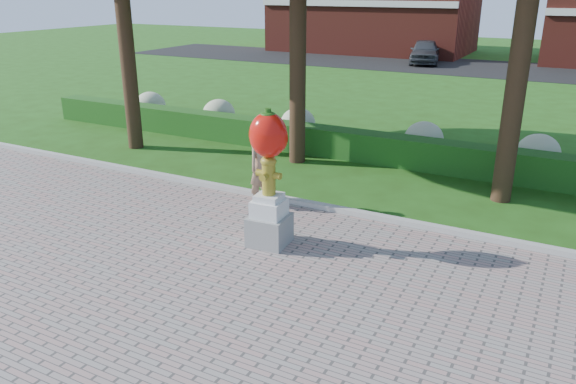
# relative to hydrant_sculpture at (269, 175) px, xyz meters

# --- Properties ---
(ground) EXTENTS (100.00, 100.00, 0.00)m
(ground) POSITION_rel_hydrant_sculpture_xyz_m (-0.01, -0.93, -1.41)
(ground) COLOR #234B12
(ground) RESTS_ON ground
(curb) EXTENTS (40.00, 0.18, 0.15)m
(curb) POSITION_rel_hydrant_sculpture_xyz_m (-0.01, 2.07, -1.33)
(curb) COLOR #ADADA5
(curb) RESTS_ON ground
(lawn_hedge) EXTENTS (24.00, 0.70, 0.80)m
(lawn_hedge) POSITION_rel_hydrant_sculpture_xyz_m (-0.01, 6.07, -1.01)
(lawn_hedge) COLOR #174F16
(lawn_hedge) RESTS_ON ground
(hydrangea_row) EXTENTS (20.10, 1.10, 0.99)m
(hydrangea_row) POSITION_rel_hydrant_sculpture_xyz_m (0.56, 7.07, -0.86)
(hydrangea_row) COLOR #A1AA82
(hydrangea_row) RESTS_ON ground
(street) EXTENTS (50.00, 8.00, 0.02)m
(street) POSITION_rel_hydrant_sculpture_xyz_m (-0.01, 27.07, -1.40)
(street) COLOR black
(street) RESTS_ON ground
(building_left) EXTENTS (14.00, 8.00, 7.00)m
(building_left) POSITION_rel_hydrant_sculpture_xyz_m (-10.01, 33.07, 2.09)
(building_left) COLOR maroon
(building_left) RESTS_ON ground
(hydrant_sculpture) EXTENTS (0.75, 0.75, 2.58)m
(hydrant_sculpture) POSITION_rel_hydrant_sculpture_xyz_m (0.00, 0.00, 0.00)
(hydrant_sculpture) COLOR gray
(hydrant_sculpture) RESTS_ON walkway
(woman) EXTENTS (0.56, 0.72, 1.73)m
(woman) POSITION_rel_hydrant_sculpture_xyz_m (-1.16, 1.67, -0.50)
(woman) COLOR tan
(woman) RESTS_ON walkway
(parked_car) EXTENTS (2.64, 4.58, 1.47)m
(parked_car) POSITION_rel_hydrant_sculpture_xyz_m (-4.50, 27.50, -0.65)
(parked_car) COLOR #3E4246
(parked_car) RESTS_ON street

